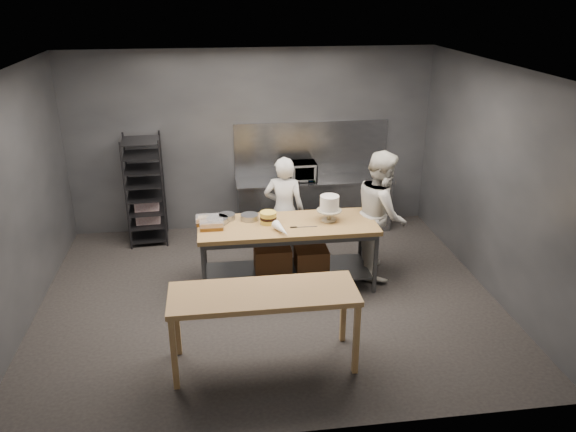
% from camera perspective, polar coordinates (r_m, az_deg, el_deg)
% --- Properties ---
extents(ground, '(6.00, 6.00, 0.00)m').
position_cam_1_polar(ground, '(7.64, -1.95, -8.22)').
color(ground, black).
rests_on(ground, ground).
extents(back_wall, '(6.00, 0.04, 3.00)m').
position_cam_1_polar(back_wall, '(9.38, -3.68, 7.58)').
color(back_wall, '#4C4F54').
rests_on(back_wall, ground).
extents(work_table, '(2.40, 0.90, 0.92)m').
position_cam_1_polar(work_table, '(7.71, 0.01, -3.11)').
color(work_table, brown).
rests_on(work_table, ground).
extents(near_counter, '(2.00, 0.70, 0.90)m').
position_cam_1_polar(near_counter, '(6.01, -2.50, -8.42)').
color(near_counter, '#9A6A3F').
rests_on(near_counter, ground).
extents(back_counter, '(2.60, 0.60, 0.90)m').
position_cam_1_polar(back_counter, '(9.52, 2.63, 1.20)').
color(back_counter, slate).
rests_on(back_counter, ground).
extents(splashback_panel, '(2.60, 0.02, 0.90)m').
position_cam_1_polar(splashback_panel, '(9.52, 2.40, 6.89)').
color(splashback_panel, slate).
rests_on(splashback_panel, back_counter).
extents(speed_rack, '(0.64, 0.69, 1.75)m').
position_cam_1_polar(speed_rack, '(9.23, -14.28, 2.49)').
color(speed_rack, black).
rests_on(speed_rack, ground).
extents(chef_behind, '(0.68, 0.53, 1.64)m').
position_cam_1_polar(chef_behind, '(8.27, -0.40, 0.58)').
color(chef_behind, white).
rests_on(chef_behind, ground).
extents(chef_right, '(0.83, 0.99, 1.82)m').
position_cam_1_polar(chef_right, '(8.01, 9.44, 0.24)').
color(chef_right, silver).
rests_on(chef_right, ground).
extents(microwave, '(0.54, 0.37, 0.30)m').
position_cam_1_polar(microwave, '(9.28, 1.17, 4.57)').
color(microwave, black).
rests_on(microwave, back_counter).
extents(frosted_cake_stand, '(0.34, 0.34, 0.36)m').
position_cam_1_polar(frosted_cake_stand, '(7.59, 4.23, 1.13)').
color(frosted_cake_stand, '#B7AF92').
rests_on(frosted_cake_stand, work_table).
extents(layer_cake, '(0.22, 0.22, 0.16)m').
position_cam_1_polar(layer_cake, '(7.54, -2.01, -0.17)').
color(layer_cake, '#F5D44D').
rests_on(layer_cake, work_table).
extents(cake_pans, '(0.71, 0.37, 0.07)m').
position_cam_1_polar(cake_pans, '(7.67, -5.95, -0.22)').
color(cake_pans, gray).
rests_on(cake_pans, work_table).
extents(piping_bag, '(0.22, 0.40, 0.12)m').
position_cam_1_polar(piping_bag, '(7.22, -0.65, -1.39)').
color(piping_bag, white).
rests_on(piping_bag, work_table).
extents(offset_spatula, '(0.36, 0.02, 0.02)m').
position_cam_1_polar(offset_spatula, '(7.43, 1.23, -1.13)').
color(offset_spatula, slate).
rests_on(offset_spatula, work_table).
extents(pastry_clamshells, '(0.36, 0.38, 0.11)m').
position_cam_1_polar(pastry_clamshells, '(7.52, -7.97, -0.65)').
color(pastry_clamshells, '#A56421').
rests_on(pastry_clamshells, work_table).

